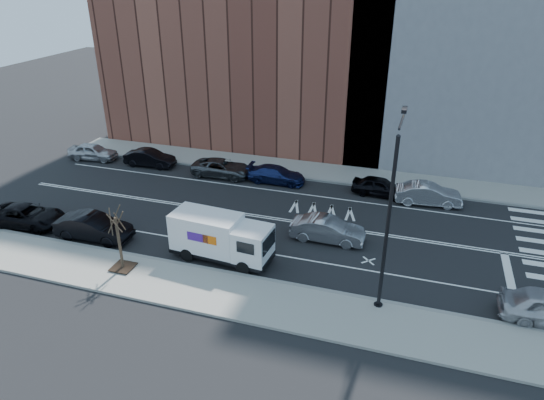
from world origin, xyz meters
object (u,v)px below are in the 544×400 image
Objects in this scene: far_parked_a at (93,152)px; far_parked_b at (150,158)px; driving_sedan at (328,230)px; fedex_van at (220,237)px.

far_parked_b is (5.55, 0.15, -0.02)m from far_parked_a.
driving_sedan is (16.83, -7.59, 0.04)m from far_parked_b.
fedex_van is at bearing -130.32° from far_parked_a.
far_parked_b is at bearing 138.99° from fedex_van.
far_parked_a is at bearing 150.47° from fedex_van.
far_parked_b is 0.94× the size of driving_sedan.
fedex_van is 20.37m from far_parked_a.
far_parked_a is (-16.91, 11.34, -0.70)m from fedex_van.
driving_sedan is at bearing 39.75° from fedex_van.
fedex_van reaches higher than far_parked_a.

